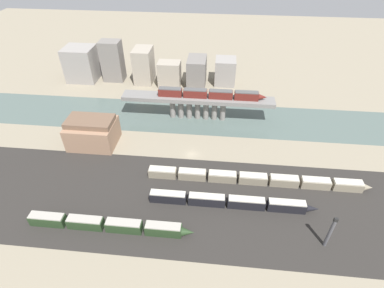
% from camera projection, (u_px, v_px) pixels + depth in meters
% --- Properties ---
extents(ground_plane, '(400.00, 400.00, 0.00)m').
position_uv_depth(ground_plane, '(192.00, 154.00, 116.42)').
color(ground_plane, gray).
extents(railbed_yard, '(280.00, 42.00, 0.01)m').
position_uv_depth(railbed_yard, '(184.00, 201.00, 97.64)').
color(railbed_yard, '#282623').
rests_on(railbed_yard, ground).
extents(river_water, '(320.00, 26.41, 0.01)m').
position_uv_depth(river_water, '(197.00, 118.00, 136.83)').
color(river_water, '#4C5B56').
rests_on(river_water, ground).
extents(bridge, '(66.61, 7.24, 10.76)m').
position_uv_depth(bridge, '(198.00, 102.00, 131.75)').
color(bridge, slate).
rests_on(bridge, ground).
extents(train_on_bridge, '(46.67, 2.98, 3.70)m').
position_uv_depth(train_on_bridge, '(211.00, 94.00, 128.62)').
color(train_on_bridge, '#5B1E19').
rests_on(train_on_bridge, bridge).
extents(train_yard_near, '(49.65, 3.05, 3.77)m').
position_uv_depth(train_yard_near, '(109.00, 225.00, 88.24)').
color(train_yard_near, '#23381E').
rests_on(train_yard_near, ground).
extents(train_yard_mid, '(53.57, 2.82, 3.79)m').
position_uv_depth(train_yard_mid, '(231.00, 202.00, 95.16)').
color(train_yard_mid, black).
rests_on(train_yard_mid, ground).
extents(train_yard_far, '(76.46, 3.17, 3.51)m').
position_uv_depth(train_yard_far, '(257.00, 179.00, 103.37)').
color(train_yard_far, gray).
rests_on(train_yard_far, ground).
extents(warehouse_building, '(18.25, 14.23, 11.60)m').
position_uv_depth(warehouse_building, '(92.00, 132.00, 118.73)').
color(warehouse_building, '#937056').
rests_on(warehouse_building, ground).
extents(signal_tower, '(1.00, 0.98, 11.91)m').
position_uv_depth(signal_tower, '(330.00, 233.00, 81.42)').
color(signal_tower, '#4C4C51').
rests_on(signal_tower, ground).
extents(city_block_far_left, '(15.59, 13.98, 17.95)m').
position_uv_depth(city_block_far_left, '(82.00, 64.00, 162.60)').
color(city_block_far_left, gray).
rests_on(city_block_far_left, ground).
extents(city_block_left, '(10.85, 8.25, 21.60)m').
position_uv_depth(city_block_left, '(112.00, 61.00, 161.02)').
color(city_block_left, slate).
rests_on(city_block_left, ground).
extents(city_block_center, '(9.42, 13.04, 18.26)m').
position_uv_depth(city_block_center, '(144.00, 65.00, 160.49)').
color(city_block_center, gray).
rests_on(city_block_center, ground).
extents(city_block_right, '(11.65, 8.28, 13.13)m').
position_uv_depth(city_block_right, '(169.00, 74.00, 158.01)').
color(city_block_right, gray).
rests_on(city_block_right, ground).
extents(city_block_far_right, '(9.55, 14.58, 15.08)m').
position_uv_depth(city_block_far_right, '(197.00, 72.00, 157.54)').
color(city_block_far_right, slate).
rests_on(city_block_far_right, ground).
extents(city_block_tall, '(10.73, 11.51, 13.61)m').
position_uv_depth(city_block_tall, '(225.00, 71.00, 160.06)').
color(city_block_tall, gray).
rests_on(city_block_tall, ground).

